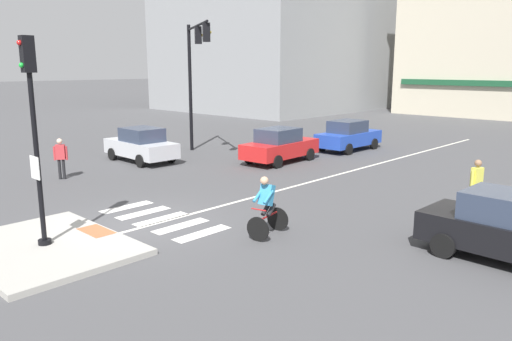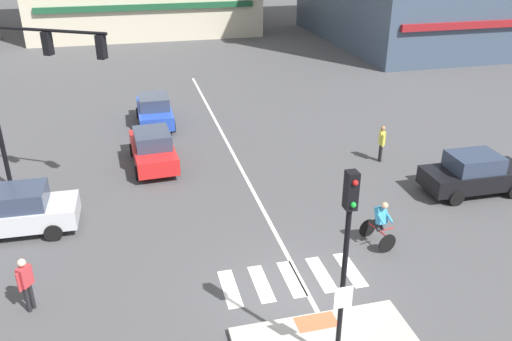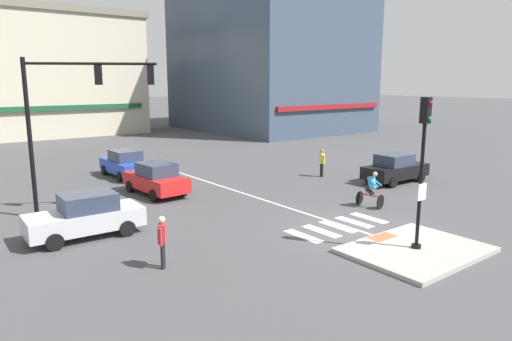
{
  "view_description": "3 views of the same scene",
  "coord_description": "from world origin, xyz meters",
  "px_view_note": "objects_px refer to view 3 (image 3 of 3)",
  "views": [
    {
      "loc": [
        11.93,
        -7.68,
        4.49
      ],
      "look_at": [
        1.15,
        3.62,
        1.22
      ],
      "focal_mm": 34.83,
      "sensor_mm": 36.0,
      "label": 1
    },
    {
      "loc": [
        -4.18,
        -11.51,
        9.68
      ],
      "look_at": [
        -0.11,
        4.66,
        1.81
      ],
      "focal_mm": 36.72,
      "sensor_mm": 36.0,
      "label": 2
    },
    {
      "loc": [
        -13.28,
        -11.23,
        5.68
      ],
      "look_at": [
        -1.06,
        4.71,
        1.78
      ],
      "focal_mm": 32.25,
      "sensor_mm": 36.0,
      "label": 3
    }
  ],
  "objects_px": {
    "car_silver_cross_left": "(86,216)",
    "cyclist": "(372,189)",
    "car_blue_westbound_distant": "(125,164)",
    "pedestrian_at_curb_left": "(162,238)",
    "car_red_westbound_far": "(156,179)",
    "pedestrian_waiting_far_side": "(322,161)",
    "signal_pole": "(422,160)",
    "car_black_cross_right": "(395,168)",
    "traffic_light_mast": "(69,108)"
  },
  "relations": [
    {
      "from": "cyclist",
      "to": "pedestrian_at_curb_left",
      "type": "xyz_separation_m",
      "value": [
        -10.74,
        -0.61,
        0.11
      ]
    },
    {
      "from": "traffic_light_mast",
      "to": "car_black_cross_right",
      "type": "height_order",
      "value": "traffic_light_mast"
    },
    {
      "from": "car_silver_cross_left",
      "to": "car_blue_westbound_distant",
      "type": "xyz_separation_m",
      "value": [
        5.37,
        9.66,
        0.0
      ]
    },
    {
      "from": "traffic_light_mast",
      "to": "car_red_westbound_far",
      "type": "bearing_deg",
      "value": 18.64
    },
    {
      "from": "car_red_westbound_far",
      "to": "cyclist",
      "type": "relative_size",
      "value": 2.49
    },
    {
      "from": "cyclist",
      "to": "car_red_westbound_far",
      "type": "bearing_deg",
      "value": 129.14
    },
    {
      "from": "car_blue_westbound_distant",
      "to": "cyclist",
      "type": "distance_m",
      "value": 14.86
    },
    {
      "from": "signal_pole",
      "to": "cyclist",
      "type": "xyz_separation_m",
      "value": [
        3.33,
        4.58,
        -2.31
      ]
    },
    {
      "from": "signal_pole",
      "to": "pedestrian_waiting_far_side",
      "type": "distance_m",
      "value": 12.83
    },
    {
      "from": "car_blue_westbound_distant",
      "to": "signal_pole",
      "type": "bearing_deg",
      "value": -80.68
    },
    {
      "from": "car_silver_cross_left",
      "to": "cyclist",
      "type": "xyz_separation_m",
      "value": [
        11.66,
        -3.8,
        0.06
      ]
    },
    {
      "from": "pedestrian_at_curb_left",
      "to": "pedestrian_waiting_far_side",
      "type": "height_order",
      "value": "same"
    },
    {
      "from": "car_blue_westbound_distant",
      "to": "cyclist",
      "type": "xyz_separation_m",
      "value": [
        6.29,
        -13.47,
        0.06
      ]
    },
    {
      "from": "signal_pole",
      "to": "car_silver_cross_left",
      "type": "bearing_deg",
      "value": 134.83
    },
    {
      "from": "car_red_westbound_far",
      "to": "pedestrian_waiting_far_side",
      "type": "relative_size",
      "value": 2.5
    },
    {
      "from": "signal_pole",
      "to": "pedestrian_at_curb_left",
      "type": "xyz_separation_m",
      "value": [
        -7.41,
        3.97,
        -2.2
      ]
    },
    {
      "from": "car_silver_cross_left",
      "to": "cyclist",
      "type": "distance_m",
      "value": 12.27
    },
    {
      "from": "car_red_westbound_far",
      "to": "car_black_cross_right",
      "type": "distance_m",
      "value": 13.34
    },
    {
      "from": "signal_pole",
      "to": "car_blue_westbound_distant",
      "type": "bearing_deg",
      "value": 99.32
    },
    {
      "from": "signal_pole",
      "to": "pedestrian_waiting_far_side",
      "type": "bearing_deg",
      "value": 59.1
    },
    {
      "from": "signal_pole",
      "to": "cyclist",
      "type": "bearing_deg",
      "value": 54.01
    },
    {
      "from": "car_silver_cross_left",
      "to": "car_black_cross_right",
      "type": "distance_m",
      "value": 17.04
    },
    {
      "from": "signal_pole",
      "to": "car_red_westbound_far",
      "type": "distance_m",
      "value": 13.51
    },
    {
      "from": "traffic_light_mast",
      "to": "pedestrian_at_curb_left",
      "type": "distance_m",
      "value": 8.26
    },
    {
      "from": "signal_pole",
      "to": "car_red_westbound_far",
      "type": "xyz_separation_m",
      "value": [
        -3.41,
        12.86,
        -2.37
      ]
    },
    {
      "from": "cyclist",
      "to": "car_blue_westbound_distant",
      "type": "bearing_deg",
      "value": 115.04
    },
    {
      "from": "car_red_westbound_far",
      "to": "car_silver_cross_left",
      "type": "bearing_deg",
      "value": -137.77
    },
    {
      "from": "car_silver_cross_left",
      "to": "car_blue_westbound_distant",
      "type": "bearing_deg",
      "value": 60.92
    },
    {
      "from": "signal_pole",
      "to": "car_silver_cross_left",
      "type": "relative_size",
      "value": 1.22
    },
    {
      "from": "car_silver_cross_left",
      "to": "pedestrian_at_curb_left",
      "type": "xyz_separation_m",
      "value": [
        0.93,
        -4.41,
        0.17
      ]
    },
    {
      "from": "pedestrian_waiting_far_side",
      "to": "pedestrian_at_curb_left",
      "type": "bearing_deg",
      "value": -153.69
    },
    {
      "from": "pedestrian_at_curb_left",
      "to": "traffic_light_mast",
      "type": "bearing_deg",
      "value": 93.02
    },
    {
      "from": "car_red_westbound_far",
      "to": "pedestrian_at_curb_left",
      "type": "xyz_separation_m",
      "value": [
        -4.0,
        -8.89,
        0.17
      ]
    },
    {
      "from": "car_black_cross_right",
      "to": "pedestrian_waiting_far_side",
      "type": "relative_size",
      "value": 2.47
    },
    {
      "from": "traffic_light_mast",
      "to": "car_black_cross_right",
      "type": "bearing_deg",
      "value": -14.3
    },
    {
      "from": "car_silver_cross_left",
      "to": "car_blue_westbound_distant",
      "type": "relative_size",
      "value": 1.01
    },
    {
      "from": "signal_pole",
      "to": "car_silver_cross_left",
      "type": "xyz_separation_m",
      "value": [
        -8.34,
        8.39,
        -2.37
      ]
    },
    {
      "from": "car_blue_westbound_distant",
      "to": "pedestrian_at_curb_left",
      "type": "height_order",
      "value": "pedestrian_at_curb_left"
    },
    {
      "from": "signal_pole",
      "to": "car_blue_westbound_distant",
      "type": "xyz_separation_m",
      "value": [
        -2.96,
        18.05,
        -2.37
      ]
    },
    {
      "from": "car_blue_westbound_distant",
      "to": "cyclist",
      "type": "height_order",
      "value": "cyclist"
    },
    {
      "from": "car_red_westbound_far",
      "to": "pedestrian_at_curb_left",
      "type": "bearing_deg",
      "value": -114.24
    },
    {
      "from": "car_black_cross_right",
      "to": "car_blue_westbound_distant",
      "type": "distance_m",
      "value": 15.91
    },
    {
      "from": "signal_pole",
      "to": "car_black_cross_right",
      "type": "distance_m",
      "value": 11.5
    },
    {
      "from": "car_red_westbound_far",
      "to": "pedestrian_waiting_far_side",
      "type": "height_order",
      "value": "pedestrian_waiting_far_side"
    },
    {
      "from": "car_black_cross_right",
      "to": "cyclist",
      "type": "xyz_separation_m",
      "value": [
        -5.33,
        -2.6,
        0.06
      ]
    },
    {
      "from": "car_blue_westbound_distant",
      "to": "cyclist",
      "type": "bearing_deg",
      "value": -64.96
    },
    {
      "from": "pedestrian_at_curb_left",
      "to": "pedestrian_waiting_far_side",
      "type": "bearing_deg",
      "value": 26.31
    },
    {
      "from": "car_blue_westbound_distant",
      "to": "pedestrian_waiting_far_side",
      "type": "bearing_deg",
      "value": -37.32
    },
    {
      "from": "car_silver_cross_left",
      "to": "car_blue_westbound_distant",
      "type": "height_order",
      "value": "same"
    },
    {
      "from": "cyclist",
      "to": "car_black_cross_right",
      "type": "bearing_deg",
      "value": 25.97
    }
  ]
}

